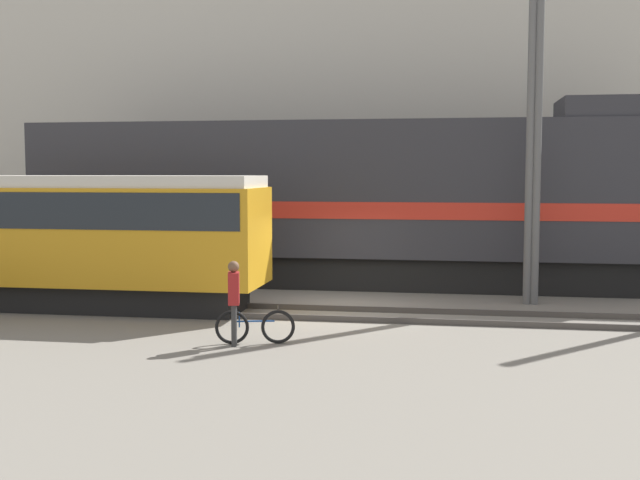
% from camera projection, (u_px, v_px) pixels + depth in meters
% --- Properties ---
extents(ground_plane, '(120.00, 120.00, 0.00)m').
position_uv_depth(ground_plane, '(339.00, 307.00, 21.13)').
color(ground_plane, slate).
extents(track_near, '(60.00, 1.51, 0.14)m').
position_uv_depth(track_near, '(331.00, 313.00, 19.85)').
color(track_near, '#47423D').
rests_on(track_near, ground).
extents(track_far, '(60.00, 1.51, 0.14)m').
position_uv_depth(track_far, '(358.00, 283.00, 25.15)').
color(track_far, '#47423D').
rests_on(track_far, ground).
extents(building_backdrop, '(34.88, 6.00, 11.35)m').
position_uv_depth(building_backdrop, '(380.00, 118.00, 31.71)').
color(building_backdrop, beige).
rests_on(building_backdrop, ground).
extents(freight_locomotive, '(19.29, 3.04, 5.69)m').
position_uv_depth(freight_locomotive, '(341.00, 201.00, 25.02)').
color(freight_locomotive, black).
rests_on(freight_locomotive, ground).
extents(streetcar, '(9.28, 2.54, 3.47)m').
position_uv_depth(streetcar, '(87.00, 233.00, 20.77)').
color(streetcar, black).
rests_on(streetcar, ground).
extents(bicycle, '(1.63, 0.55, 0.77)m').
position_uv_depth(bicycle, '(255.00, 327.00, 16.61)').
color(bicycle, black).
rests_on(bicycle, ground).
extents(person, '(0.30, 0.40, 1.75)m').
position_uv_depth(person, '(234.00, 294.00, 16.37)').
color(person, '#333333').
rests_on(person, ground).
extents(utility_pole_left, '(0.21, 0.21, 9.28)m').
position_uv_depth(utility_pole_left, '(530.00, 131.00, 21.28)').
color(utility_pole_left, '#595959').
rests_on(utility_pole_left, ground).
extents(utility_pole_center, '(0.22, 0.22, 9.75)m').
position_uv_depth(utility_pole_center, '(538.00, 122.00, 21.23)').
color(utility_pole_center, '#595959').
rests_on(utility_pole_center, ground).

